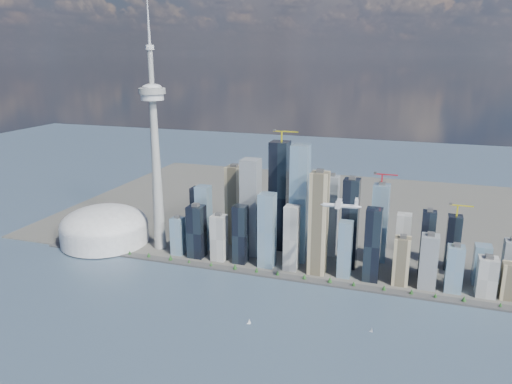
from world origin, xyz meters
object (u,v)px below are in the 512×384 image
(needle_tower, at_px, (155,147))
(dome_stadium, at_px, (104,227))
(sailboat_east, at_px, (371,330))
(airplane, at_px, (341,205))
(sailboat_west, at_px, (249,322))

(needle_tower, xyz_separation_m, dome_stadium, (-140.00, -10.00, -196.40))
(sailboat_east, bearing_deg, airplane, 152.75)
(needle_tower, distance_m, sailboat_west, 453.26)
(sailboat_west, bearing_deg, airplane, 30.55)
(dome_stadium, xyz_separation_m, sailboat_east, (634.57, -198.75, -36.56))
(airplane, bearing_deg, sailboat_west, -139.80)
(needle_tower, relative_size, dome_stadium, 2.75)
(dome_stadium, height_order, sailboat_west, dome_stadium)
(needle_tower, bearing_deg, sailboat_west, -39.44)
(needle_tower, bearing_deg, dome_stadium, -175.91)
(dome_stadium, distance_m, airplane, 591.34)
(dome_stadium, height_order, airplane, airplane)
(sailboat_west, bearing_deg, sailboat_east, -3.83)
(needle_tower, xyz_separation_m, sailboat_east, (494.57, -208.75, -232.96))
(dome_stadium, relative_size, airplane, 2.84)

